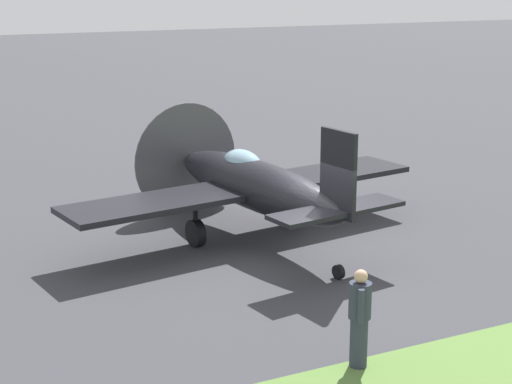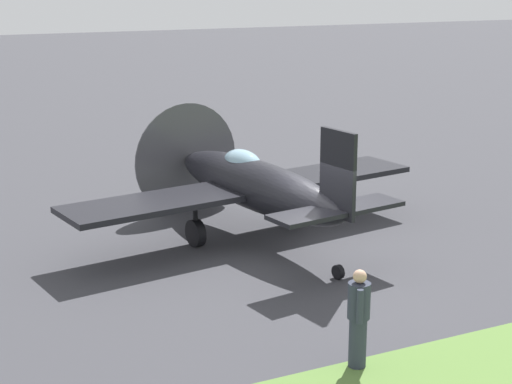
% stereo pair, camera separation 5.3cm
% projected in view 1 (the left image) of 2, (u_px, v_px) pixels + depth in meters
% --- Properties ---
extents(ground_plane, '(160.00, 160.00, 0.00)m').
position_uv_depth(ground_plane, '(325.00, 271.00, 18.28)').
color(ground_plane, '#38383D').
extents(airplane_lead, '(9.67, 7.69, 3.42)m').
position_uv_depth(airplane_lead, '(252.00, 184.00, 20.13)').
color(airplane_lead, black).
rests_on(airplane_lead, ground).
extents(ground_crew_chief, '(0.38, 0.56, 1.73)m').
position_uv_depth(ground_crew_chief, '(360.00, 316.00, 13.63)').
color(ground_crew_chief, '#2D3342').
rests_on(ground_crew_chief, ground).
extents(ground_crew_mechanic, '(0.38, 0.58, 1.73)m').
position_uv_depth(ground_crew_mechanic, '(171.00, 151.00, 26.45)').
color(ground_crew_mechanic, '#847A5B').
rests_on(ground_crew_mechanic, ground).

